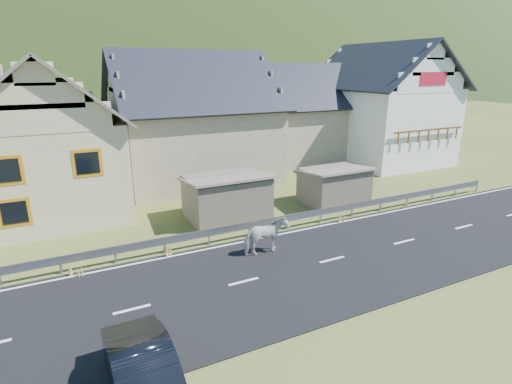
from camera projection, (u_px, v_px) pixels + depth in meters
ground at (332, 260)px, 16.39m from camera, size 160.00×160.00×0.00m
road at (332, 260)px, 16.38m from camera, size 60.00×7.00×0.04m
lane_markings at (332, 259)px, 16.37m from camera, size 60.00×6.60×0.01m
guardrail at (287, 219)px, 19.37m from camera, size 28.10×0.09×0.75m
shed_left at (227, 198)px, 20.78m from camera, size 4.30×3.30×2.40m
shed_right at (334, 186)px, 23.12m from camera, size 3.80×2.90×2.20m
house_cream at (46, 131)px, 21.14m from camera, size 7.80×9.80×8.30m
house_stone_a at (192, 112)px, 27.43m from camera, size 10.80×9.80×8.90m
house_stone_b at (300, 109)px, 33.47m from camera, size 9.80×8.80×8.10m
house_white at (381, 99)px, 33.18m from camera, size 8.80×10.80×9.70m
mountain at (96, 132)px, 178.60m from camera, size 440.00×280.00×260.00m
horse at (266, 236)px, 16.70m from camera, size 0.92×1.90×1.58m
car at (146, 379)px, 9.26m from camera, size 1.57×4.18×1.36m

